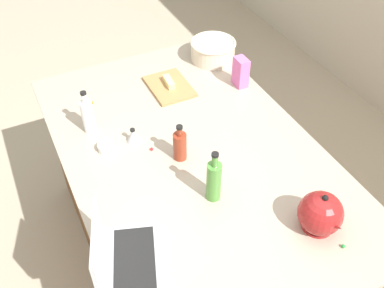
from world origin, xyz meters
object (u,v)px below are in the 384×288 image
Objects in this scene: laptop at (121,255)px; bottle_olive at (214,180)px; bottle_soy at (180,145)px; kettle at (320,214)px; bottle_vinegar at (88,116)px; butter_stick_left at (169,82)px; kitchen_timer at (133,136)px; mixing_bowl_large at (213,50)px; ramekin_small at (106,147)px; candy_bag at (241,72)px; cutting_board at (169,87)px.

laptop is 0.48m from bottle_olive.
kettle is (0.60, 0.33, 0.00)m from bottle_soy.
bottle_vinegar is 1.17m from kettle.
kettle reaches higher than butter_stick_left.
butter_stick_left is at bearing 134.78° from kitchen_timer.
bottle_olive is 0.52m from kitchen_timer.
laptop is at bearing -32.88° from butter_stick_left.
mixing_bowl_large is at bearing 124.86° from kitchen_timer.
kitchen_timer is (-0.62, 0.28, -0.01)m from laptop.
ramekin_small is 0.87m from candy_bag.
bottle_vinegar is (-0.37, -0.32, 0.02)m from bottle_soy.
candy_bag reaches higher than cutting_board.
cutting_board is (-0.16, 0.50, -0.09)m from bottle_vinegar.
cutting_board is at bearing 107.46° from bottle_vinegar.
mixing_bowl_large is 1.06× the size of bottle_olive.
bottle_olive reaches higher than candy_bag.
bottle_olive is 1.22× the size of kettle.
cutting_board is 3.83× the size of ramekin_small.
kettle is (0.19, 0.77, 0.03)m from laptop.
ramekin_small reaches higher than cutting_board.
bottle_vinegar is (-0.65, -0.35, -0.01)m from bottle_olive.
kettle is at bearing -9.25° from mixing_bowl_large.
cutting_board is 0.47m from kitchen_timer.
kitchen_timer is 0.45× the size of candy_bag.
kettle is 1.02m from ramekin_small.
laptop is 1.47m from mixing_bowl_large.
mixing_bowl_large is at bearing 141.87° from bottle_soy.
candy_bag reaches higher than butter_stick_left.
kitchen_timer is (0.49, -0.70, -0.03)m from mixing_bowl_large.
bottle_soy is at bearing -151.19° from kettle.
laptop is at bearing -24.25° from kitchen_timer.
kettle is (0.97, 0.65, -0.02)m from bottle_vinegar.
mixing_bowl_large reaches higher than ramekin_small.
bottle_vinegar is 0.24m from kitchen_timer.
bottle_vinegar is 1.11× the size of kettle.
candy_bag is at bearing 104.29° from kitchen_timer.
kitchen_timer is at bearing -45.22° from butter_stick_left.
bottle_vinegar reaches higher than kettle.
butter_stick_left is 0.41m from candy_bag.
candy_bag is (-0.80, 0.99, 0.04)m from laptop.
kettle is 1.25× the size of candy_bag.
bottle_soy reaches higher than mixing_bowl_large.
candy_bag is (0.15, 0.37, 0.08)m from cutting_board.
mixing_bowl_large is at bearing 138.50° from laptop.
laptop is at bearing -51.06° from candy_bag.
mixing_bowl_large is 1.62× the size of candy_bag.
butter_stick_left is (-0.01, 0.00, 0.03)m from cutting_board.
mixing_bowl_large is 1.29× the size of kettle.
kitchen_timer is 0.73m from candy_bag.
cutting_board is at bearing 161.20° from bottle_soy.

